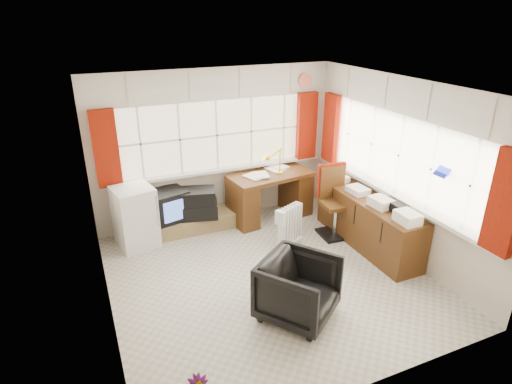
% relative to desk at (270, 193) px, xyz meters
% --- Properties ---
extents(ground, '(4.00, 4.00, 0.00)m').
position_rel_desk_xyz_m(ground, '(-0.79, -1.62, -0.44)').
color(ground, beige).
rests_on(ground, ground).
extents(room_walls, '(4.00, 4.00, 4.00)m').
position_rel_desk_xyz_m(room_walls, '(-0.79, -1.62, 1.06)').
color(room_walls, beige).
rests_on(room_walls, ground).
extents(window_back, '(3.70, 0.12, 3.60)m').
position_rel_desk_xyz_m(window_back, '(-0.79, 0.32, 0.50)').
color(window_back, beige).
rests_on(window_back, room_walls).
extents(window_right, '(0.12, 3.70, 3.60)m').
position_rel_desk_xyz_m(window_right, '(1.16, -1.62, 0.50)').
color(window_right, beige).
rests_on(window_right, room_walls).
extents(curtains, '(3.83, 3.83, 1.15)m').
position_rel_desk_xyz_m(curtains, '(0.14, -0.70, 1.01)').
color(curtains, '#941608').
rests_on(curtains, room_walls).
extents(overhead_cabinets, '(3.98, 3.98, 0.48)m').
position_rel_desk_xyz_m(overhead_cabinets, '(0.19, -0.64, 1.81)').
color(overhead_cabinets, silver).
rests_on(overhead_cabinets, room_walls).
extents(desk, '(1.46, 0.85, 0.83)m').
position_rel_desk_xyz_m(desk, '(0.00, 0.00, 0.00)').
color(desk, '#573314').
rests_on(desk, ground).
extents(desk_lamp, '(0.18, 0.16, 0.45)m').
position_rel_desk_xyz_m(desk_lamp, '(0.15, -0.04, 0.67)').
color(desk_lamp, yellow).
rests_on(desk_lamp, desk).
extents(task_chair, '(0.50, 0.53, 1.12)m').
position_rel_desk_xyz_m(task_chair, '(0.68, -0.87, 0.16)').
color(task_chair, black).
rests_on(task_chair, ground).
extents(office_chair, '(1.12, 1.12, 0.74)m').
position_rel_desk_xyz_m(office_chair, '(-0.80, -2.46, -0.07)').
color(office_chair, black).
rests_on(office_chair, ground).
extents(radiator, '(0.46, 0.33, 0.64)m').
position_rel_desk_xyz_m(radiator, '(-0.13, -0.97, -0.18)').
color(radiator, white).
rests_on(radiator, ground).
extents(credenza, '(0.50, 2.00, 0.85)m').
position_rel_desk_xyz_m(credenza, '(0.94, -1.42, -0.05)').
color(credenza, '#573314').
rests_on(credenza, ground).
extents(file_tray, '(0.30, 0.39, 0.13)m').
position_rel_desk_xyz_m(file_tray, '(1.08, -1.85, 0.37)').
color(file_tray, black).
rests_on(file_tray, credenza).
extents(tv_bench, '(1.40, 0.50, 0.25)m').
position_rel_desk_xyz_m(tv_bench, '(-1.34, 0.10, -0.32)').
color(tv_bench, '#9B7F4D').
rests_on(tv_bench, ground).
extents(crt_tv, '(0.63, 0.60, 0.48)m').
position_rel_desk_xyz_m(crt_tv, '(-1.69, 0.12, 0.05)').
color(crt_tv, black).
rests_on(crt_tv, tv_bench).
extents(hifi_stack, '(0.73, 0.57, 0.46)m').
position_rel_desk_xyz_m(hifi_stack, '(-1.27, 0.03, 0.03)').
color(hifi_stack, black).
rests_on(hifi_stack, tv_bench).
extents(mini_fridge, '(0.64, 0.64, 0.93)m').
position_rel_desk_xyz_m(mini_fridge, '(-2.24, -0.04, 0.02)').
color(mini_fridge, white).
rests_on(mini_fridge, ground).
extents(spray_bottle_a, '(0.13, 0.13, 0.31)m').
position_rel_desk_xyz_m(spray_bottle_a, '(-1.31, 0.06, -0.29)').
color(spray_bottle_a, silver).
rests_on(spray_bottle_a, ground).
extents(spray_bottle_b, '(0.09, 0.09, 0.17)m').
position_rel_desk_xyz_m(spray_bottle_b, '(-0.40, 0.05, -0.36)').
color(spray_bottle_b, '#8ACEBF').
rests_on(spray_bottle_b, ground).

